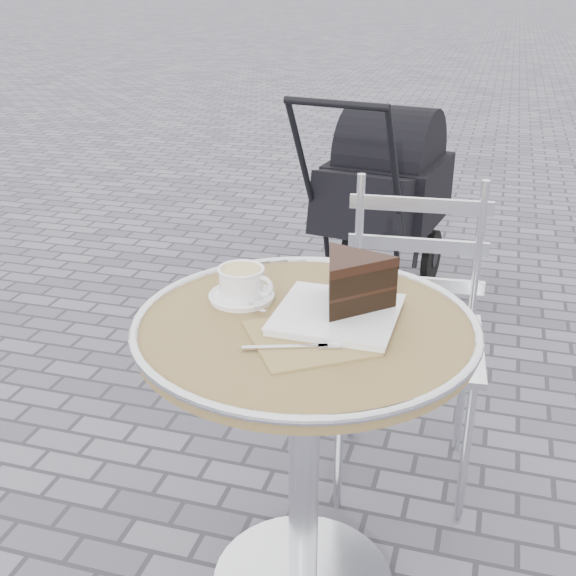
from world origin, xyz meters
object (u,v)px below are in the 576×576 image
(cappuccino_set, at_px, (242,285))
(baby_stroller, at_px, (380,203))
(cafe_table, at_px, (305,391))
(bistro_chair, at_px, (413,300))
(cake_plate_set, at_px, (348,289))

(cappuccino_set, bearing_deg, baby_stroller, 97.65)
(cafe_table, relative_size, baby_stroller, 0.75)
(cappuccino_set, bearing_deg, bistro_chair, 66.19)
(cafe_table, bearing_deg, bistro_chair, 74.71)
(cafe_table, height_order, cappuccino_set, cappuccino_set)
(bistro_chair, height_order, baby_stroller, baby_stroller)
(baby_stroller, bearing_deg, cake_plate_set, -74.18)
(cappuccino_set, bearing_deg, cafe_table, -15.42)
(cake_plate_set, bearing_deg, cappuccino_set, 176.55)
(cappuccino_set, bearing_deg, cake_plate_set, 4.45)
(bistro_chair, bearing_deg, cappuccino_set, -127.54)
(cappuccino_set, distance_m, baby_stroller, 1.75)
(cappuccino_set, xyz_separation_m, cake_plate_set, (0.24, -0.02, 0.03))
(cake_plate_set, distance_m, baby_stroller, 1.79)
(cafe_table, relative_size, cappuccino_set, 4.98)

